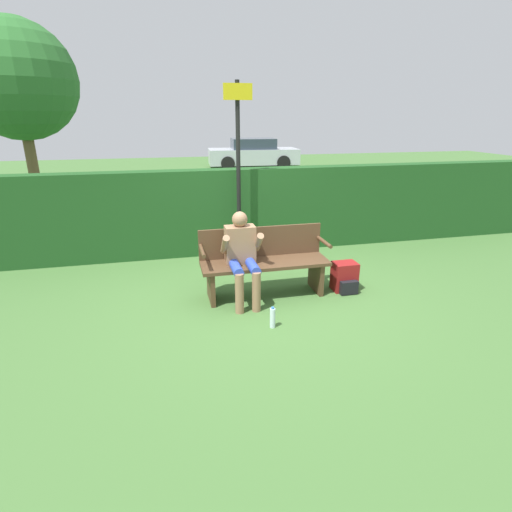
# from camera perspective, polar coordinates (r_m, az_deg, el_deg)

# --- Properties ---
(ground_plane) EXTENTS (40.00, 40.00, 0.00)m
(ground_plane) POSITION_cam_1_polar(r_m,az_deg,el_deg) (5.58, 1.27, -5.58)
(ground_plane) COLOR #426B33
(hedge_back) EXTENTS (12.00, 0.36, 1.49)m
(hedge_back) POSITION_cam_1_polar(r_m,az_deg,el_deg) (7.20, -2.66, 6.45)
(hedge_back) COLOR #1E4C1E
(hedge_back) RESTS_ON ground
(park_bench) EXTENTS (1.73, 0.52, 0.92)m
(park_bench) POSITION_cam_1_polar(r_m,az_deg,el_deg) (5.46, 1.14, -0.76)
(park_bench) COLOR #513823
(park_bench) RESTS_ON ground
(person_seated) EXTENTS (0.53, 0.65, 1.19)m
(person_seated) POSITION_cam_1_polar(r_m,az_deg,el_deg) (5.19, -2.02, 0.44)
(person_seated) COLOR #997051
(person_seated) RESTS_ON ground
(backpack) EXTENTS (0.33, 0.33, 0.41)m
(backpack) POSITION_cam_1_polar(r_m,az_deg,el_deg) (5.79, 12.57, -3.01)
(backpack) COLOR maroon
(backpack) RESTS_ON ground
(water_bottle) EXTENTS (0.06, 0.06, 0.26)m
(water_bottle) POSITION_cam_1_polar(r_m,az_deg,el_deg) (4.73, 2.39, -8.81)
(water_bottle) COLOR silver
(water_bottle) RESTS_ON ground
(signpost) EXTENTS (0.45, 0.09, 2.88)m
(signpost) POSITION_cam_1_polar(r_m,az_deg,el_deg) (6.68, -2.53, 13.22)
(signpost) COLOR black
(signpost) RESTS_ON ground
(parked_car) EXTENTS (4.27, 2.00, 1.35)m
(parked_car) POSITION_cam_1_polar(r_m,az_deg,el_deg) (19.47, -0.41, 14.40)
(parked_car) COLOR #B7BCC6
(parked_car) RESTS_ON ground
(tree) EXTENTS (2.29, 2.29, 4.16)m
(tree) POSITION_cam_1_polar(r_m,az_deg,el_deg) (9.76, -30.94, 20.63)
(tree) COLOR brown
(tree) RESTS_ON ground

